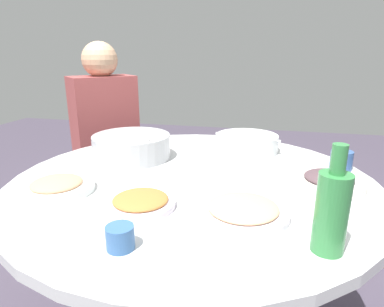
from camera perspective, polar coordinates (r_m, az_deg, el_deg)
round_dining_table at (r=1.21m, az=0.15°, el=-11.40°), size 1.23×1.23×0.72m
rice_bowl at (r=1.35m, az=-10.43°, el=1.29°), size 0.31×0.31×0.11m
soup_bowl at (r=1.45m, az=9.47°, el=1.75°), size 0.27×0.29×0.07m
dish_noodles at (r=0.88m, az=8.85°, el=-9.63°), size 0.24×0.24×0.04m
dish_eggplant at (r=1.14m, az=22.66°, el=-4.38°), size 0.23×0.23×0.05m
dish_tofu_braise at (r=0.93m, az=-8.91°, el=-8.26°), size 0.19×0.19×0.04m
dish_shrimp at (r=1.10m, az=-22.42°, el=-5.24°), size 0.23×0.23×0.04m
green_bottle at (r=0.75m, az=23.11°, el=-9.04°), size 0.07×0.07×0.24m
tea_cup_near at (r=0.75m, az=-12.38°, el=-14.06°), size 0.06×0.06×0.05m
tea_cup_far at (r=1.32m, az=24.51°, el=-1.04°), size 0.08×0.08×0.07m
stool_for_diner_left at (r=2.10m, az=-13.80°, el=-9.29°), size 0.31×0.31×0.43m
diner_left at (r=1.93m, az=-14.92°, el=5.09°), size 0.47×0.47×0.76m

